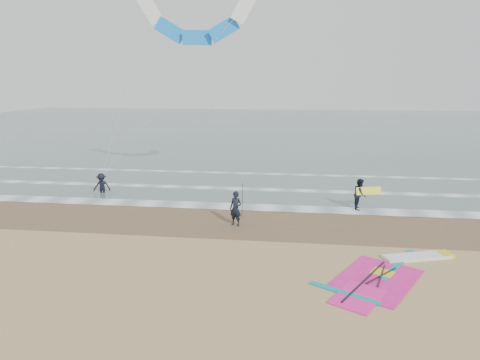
# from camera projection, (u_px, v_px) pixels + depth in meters

# --- Properties ---
(ground) EXTENTS (120.00, 120.00, 0.00)m
(ground) POSITION_uv_depth(u_px,v_px,m) (250.00, 279.00, 14.13)
(ground) COLOR tan
(ground) RESTS_ON ground
(sea_water) EXTENTS (120.00, 80.00, 0.02)m
(sea_water) POSITION_uv_depth(u_px,v_px,m) (285.00, 128.00, 60.51)
(sea_water) COLOR #47605E
(sea_water) RESTS_ON ground
(wet_sand_band) EXTENTS (120.00, 5.00, 0.01)m
(wet_sand_band) POSITION_uv_depth(u_px,v_px,m) (263.00, 222.00, 19.93)
(wet_sand_band) COLOR brown
(wet_sand_band) RESTS_ON ground
(foam_waterline) EXTENTS (120.00, 9.15, 0.02)m
(foam_waterline) POSITION_uv_depth(u_px,v_px,m) (269.00, 196.00, 24.21)
(foam_waterline) COLOR white
(foam_waterline) RESTS_ON ground
(windsurf_rig) EXTENTS (5.43, 5.14, 0.13)m
(windsurf_rig) POSITION_uv_depth(u_px,v_px,m) (390.00, 273.00, 14.51)
(windsurf_rig) COLOR white
(windsurf_rig) RESTS_ON ground
(person_standing) EXTENTS (0.68, 0.57, 1.59)m
(person_standing) POSITION_uv_depth(u_px,v_px,m) (236.00, 209.00, 19.23)
(person_standing) COLOR black
(person_standing) RESTS_ON ground
(person_walking) EXTENTS (0.75, 0.88, 1.60)m
(person_walking) POSITION_uv_depth(u_px,v_px,m) (360.00, 194.00, 21.69)
(person_walking) COLOR black
(person_walking) RESTS_ON ground
(person_wading) EXTENTS (1.06, 0.70, 1.54)m
(person_wading) POSITION_uv_depth(u_px,v_px,m) (101.00, 180.00, 24.83)
(person_wading) COLOR black
(person_wading) RESTS_ON ground
(held_pole) EXTENTS (0.17, 0.86, 1.82)m
(held_pole) POSITION_uv_depth(u_px,v_px,m) (242.00, 201.00, 19.11)
(held_pole) COLOR black
(held_pole) RESTS_ON ground
(carried_kiteboard) EXTENTS (1.30, 0.51, 0.39)m
(carried_kiteboard) POSITION_uv_depth(u_px,v_px,m) (369.00, 191.00, 21.50)
(carried_kiteboard) COLOR yellow
(carried_kiteboard) RESTS_ON ground
(surf_kite) EXTENTS (8.82, 2.55, 10.36)m
(surf_kite) POSITION_uv_depth(u_px,v_px,m) (196.00, 24.00, 24.35)
(surf_kite) COLOR white
(surf_kite) RESTS_ON ground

